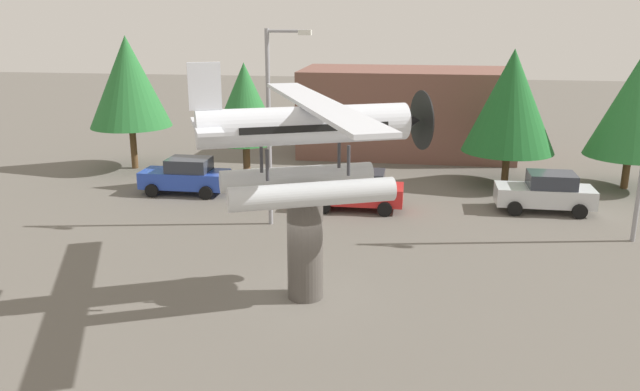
{
  "coord_description": "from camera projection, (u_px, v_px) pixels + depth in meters",
  "views": [
    {
      "loc": [
        3.23,
        -18.12,
        8.56
      ],
      "look_at": [
        0.0,
        3.0,
        2.44
      ],
      "focal_mm": 36.04,
      "sensor_mm": 36.0,
      "label": 1
    }
  ],
  "objects": [
    {
      "name": "tree_far_east",
      "position": [
        635.0,
        107.0,
        31.28
      ],
      "size": [
        4.36,
        4.36,
        6.51
      ],
      "color": "brown",
      "rests_on": "ground"
    },
    {
      "name": "car_mid_red",
      "position": [
        357.0,
        190.0,
        28.73
      ],
      "size": [
        4.2,
        2.02,
        1.76
      ],
      "rotation": [
        0.0,
        0.0,
        3.14
      ],
      "color": "red",
      "rests_on": "ground"
    },
    {
      "name": "streetlight_primary",
      "position": [
        273.0,
        114.0,
        25.65
      ],
      "size": [
        1.84,
        0.28,
        7.95
      ],
      "color": "gray",
      "rests_on": "ground"
    },
    {
      "name": "tree_center_back",
      "position": [
        511.0,
        101.0,
        31.77
      ],
      "size": [
        4.58,
        4.58,
        6.86
      ],
      "color": "brown",
      "rests_on": "ground"
    },
    {
      "name": "storefront_building",
      "position": [
        406.0,
        112.0,
        39.87
      ],
      "size": [
        12.87,
        6.5,
        5.21
      ],
      "primitive_type": "cube",
      "color": "brown",
      "rests_on": "ground"
    },
    {
      "name": "floatplane_monument",
      "position": [
        309.0,
        141.0,
        18.72
      ],
      "size": [
        7.17,
        9.99,
        4.0
      ],
      "rotation": [
        0.0,
        0.0,
        0.41
      ],
      "color": "silver",
      "rests_on": "display_pedestal"
    },
    {
      "name": "car_near_blue",
      "position": [
        186.0,
        176.0,
        31.25
      ],
      "size": [
        4.2,
        2.02,
        1.76
      ],
      "rotation": [
        0.0,
        0.0,
        3.14
      ],
      "color": "#2847B7",
      "rests_on": "ground"
    },
    {
      "name": "display_pedestal",
      "position": [
        305.0,
        248.0,
        19.6
      ],
      "size": [
        1.1,
        1.1,
        3.25
      ],
      "primitive_type": "cylinder",
      "color": "#4C4742",
      "rests_on": "ground"
    },
    {
      "name": "car_far_silver",
      "position": [
        546.0,
        192.0,
        28.41
      ],
      "size": [
        4.2,
        2.02,
        1.76
      ],
      "rotation": [
        0.0,
        0.0,
        3.14
      ],
      "color": "silver",
      "rests_on": "ground"
    },
    {
      "name": "tree_west",
      "position": [
        128.0,
        82.0,
        35.22
      ],
      "size": [
        4.47,
        4.47,
        7.36
      ],
      "color": "brown",
      "rests_on": "ground"
    },
    {
      "name": "tree_east",
      "position": [
        245.0,
        103.0,
        31.55
      ],
      "size": [
        3.52,
        3.52,
        6.22
      ],
      "color": "brown",
      "rests_on": "ground"
    },
    {
      "name": "ground_plane",
      "position": [
        305.0,
        297.0,
        20.05
      ],
      "size": [
        140.0,
        140.0,
        0.0
      ],
      "primitive_type": "plane",
      "color": "#605B54"
    }
  ]
}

